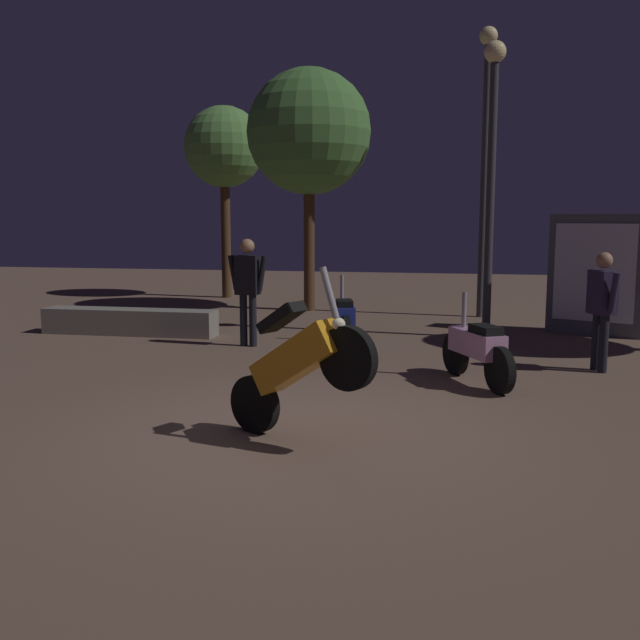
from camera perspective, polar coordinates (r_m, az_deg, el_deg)
ground_plane at (r=6.98m, az=-1.67°, el=-8.89°), size 40.00×40.00×0.00m
motorcycle_orange_foreground at (r=6.46m, az=-1.75°, el=-3.48°), size 1.52×0.85×1.63m
motorcycle_pink_parked_left at (r=9.05m, az=12.37°, el=-2.25°), size 0.87×1.51×1.11m
motorcycle_blue_parked_right at (r=11.48m, az=1.88°, el=0.12°), size 0.52×1.64×1.11m
person_rider_beside at (r=11.40m, az=-5.77°, el=2.99°), size 0.67×0.27×1.71m
person_bystander_far at (r=10.18m, az=21.52°, el=1.39°), size 0.37×0.64×1.59m
streetlamp_near at (r=15.15m, az=13.01°, el=13.81°), size 0.36×0.36×5.75m
streetlamp_far at (r=12.49m, az=13.50°, el=12.85°), size 0.36×0.36×4.88m
tree_left_bg at (r=18.54m, az=-7.62°, el=13.34°), size 2.01×2.01×4.79m
tree_center_bg at (r=15.83m, az=-0.88°, el=14.66°), size 2.67×2.67×5.18m
kiosk_billboard at (r=13.45m, az=21.19°, el=3.39°), size 1.67×1.06×2.10m
planter_wall_low at (r=13.02m, az=-14.91°, el=-0.13°), size 3.12×0.50×0.45m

